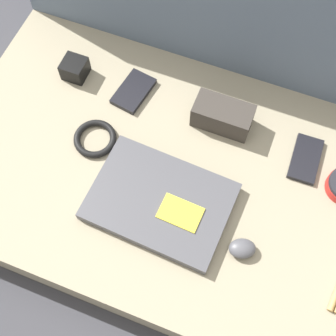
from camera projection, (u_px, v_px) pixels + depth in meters
The scene contains 10 objects.
ground_plane at pixel (168, 191), 1.17m from camera, with size 8.00×8.00×0.00m, color #38383D.
couch_seat at pixel (168, 182), 1.12m from camera, with size 1.04×0.64×0.12m.
couch_backrest at pixel (231, 7), 1.13m from camera, with size 1.04×0.20×0.45m.
laptop at pixel (160, 201), 1.02m from camera, with size 0.31×0.23×0.03m.
computer_mouse at pixel (242, 249), 0.97m from camera, with size 0.07×0.06×0.03m.
phone_silver at pixel (133, 91), 1.15m from camera, with size 0.08×0.12×0.01m.
phone_black at pixel (306, 159), 1.07m from camera, with size 0.07×0.12×0.01m.
camera_pouch at pixel (223, 116), 1.09m from camera, with size 0.14×0.07×0.06m.
charger_brick at pixel (75, 69), 1.16m from camera, with size 0.06×0.06×0.05m.
cable_coil at pixel (95, 139), 1.09m from camera, with size 0.10×0.10×0.02m.
Camera 1 is at (0.16, -0.41, 1.08)m, focal length 50.00 mm.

